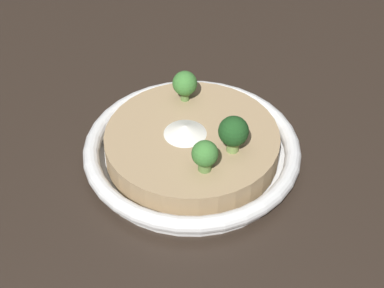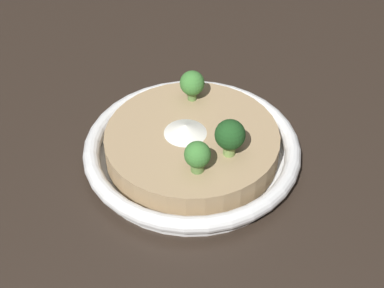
{
  "view_description": "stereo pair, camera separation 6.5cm",
  "coord_description": "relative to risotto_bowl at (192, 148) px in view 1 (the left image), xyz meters",
  "views": [
    {
      "loc": [
        -0.06,
        0.48,
        0.46
      ],
      "look_at": [
        0.0,
        0.0,
        0.02
      ],
      "focal_mm": 55.0,
      "sensor_mm": 36.0,
      "label": 1
    },
    {
      "loc": [
        -0.12,
        0.46,
        0.46
      ],
      "look_at": [
        0.0,
        0.0,
        0.02
      ],
      "focal_mm": 55.0,
      "sensor_mm": 36.0,
      "label": 2
    }
  ],
  "objects": [
    {
      "name": "broccoli_back_left",
      "position": [
        -0.02,
        0.05,
        0.04
      ],
      "size": [
        0.03,
        0.03,
        0.04
      ],
      "color": "#668E47",
      "rests_on": "risotto_bowl"
    },
    {
      "name": "broccoli_left",
      "position": [
        -0.05,
        0.02,
        0.04
      ],
      "size": [
        0.03,
        0.03,
        0.04
      ],
      "color": "#84A856",
      "rests_on": "risotto_bowl"
    },
    {
      "name": "risotto_bowl",
      "position": [
        0.0,
        0.0,
        0.0
      ],
      "size": [
        0.24,
        0.24,
        0.04
      ],
      "color": "white",
      "rests_on": "ground_plane"
    },
    {
      "name": "cheese_sprinkle",
      "position": [
        0.01,
        0.0,
        0.03
      ],
      "size": [
        0.05,
        0.05,
        0.01
      ],
      "color": "white",
      "rests_on": "risotto_bowl"
    },
    {
      "name": "ground_plane",
      "position": [
        0.0,
        0.0,
        -0.02
      ],
      "size": [
        6.0,
        6.0,
        0.0
      ],
      "primitive_type": "plane",
      "color": "#2D231C"
    },
    {
      "name": "broccoli_front_right",
      "position": [
        0.02,
        -0.06,
        0.04
      ],
      "size": [
        0.03,
        0.03,
        0.04
      ],
      "color": "#668E47",
      "rests_on": "risotto_bowl"
    }
  ]
}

